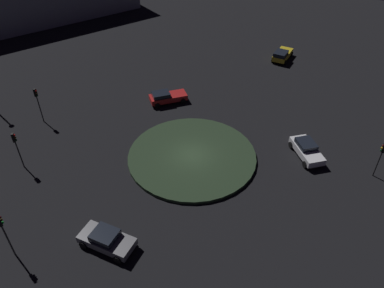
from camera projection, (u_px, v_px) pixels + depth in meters
ground_plane at (192, 157)px, 37.15m from camera, size 119.71×119.71×0.00m
roundabout_island at (192, 156)px, 37.04m from camera, size 12.53×12.53×0.33m
car_red at (167, 97)px, 44.59m from camera, size 4.12×4.44×1.42m
car_yellow at (282, 55)px, 53.34m from camera, size 2.22×4.30×1.52m
car_grey at (106, 239)px, 28.53m from camera, size 4.47×2.54×1.49m
car_white at (307, 149)px, 36.89m from camera, size 4.26×4.24×1.48m
traffic_light_south at (3, 228)px, 26.49m from camera, size 0.35×0.39×4.28m
traffic_light_northeast at (381, 153)px, 33.45m from camera, size 0.39×0.36×3.73m
traffic_light_southwest at (16, 144)px, 34.28m from camera, size 0.39×0.37×3.97m
traffic_light_west at (37, 99)px, 40.08m from camera, size 0.38×0.34×4.13m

